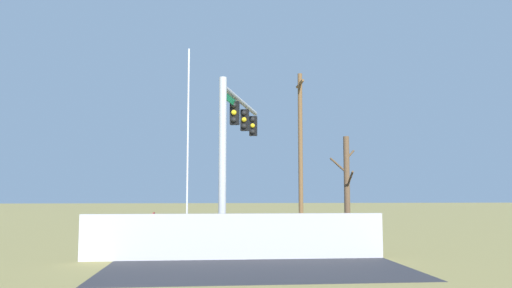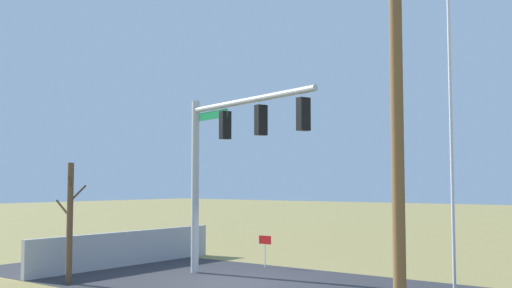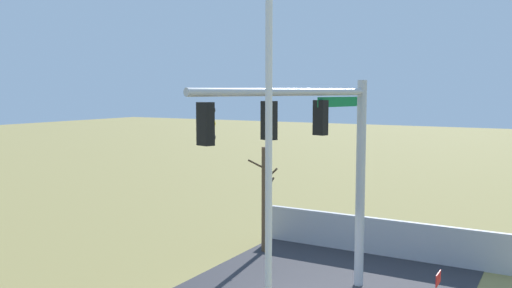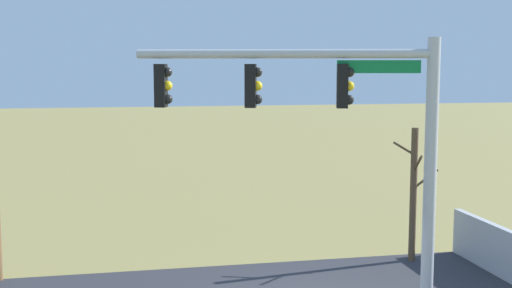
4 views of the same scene
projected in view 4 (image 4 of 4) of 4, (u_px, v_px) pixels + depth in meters
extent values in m
cylinder|color=#B2B5BA|center=(430.00, 182.00, 14.30)|extent=(0.28, 0.28, 6.28)
cylinder|color=#B2B5BA|center=(283.00, 54.00, 14.23)|extent=(6.29, 1.97, 0.20)
cube|color=#0F7238|center=(379.00, 67.00, 14.10)|extent=(1.74, 0.52, 0.28)
cube|color=black|center=(342.00, 86.00, 14.21)|extent=(0.33, 0.41, 0.96)
sphere|color=black|center=(349.00, 72.00, 14.16)|extent=(0.22, 0.22, 0.22)
sphere|color=yellow|center=(349.00, 86.00, 14.20)|extent=(0.22, 0.22, 0.22)
sphere|color=black|center=(349.00, 100.00, 14.23)|extent=(0.22, 0.22, 0.22)
cube|color=black|center=(251.00, 86.00, 14.36)|extent=(0.33, 0.41, 0.96)
sphere|color=black|center=(257.00, 72.00, 14.32)|extent=(0.22, 0.22, 0.22)
sphere|color=yellow|center=(257.00, 86.00, 14.35)|extent=(0.22, 0.22, 0.22)
sphere|color=black|center=(257.00, 99.00, 14.39)|extent=(0.22, 0.22, 0.22)
cube|color=black|center=(161.00, 86.00, 14.52)|extent=(0.33, 0.41, 0.96)
sphere|color=black|center=(167.00, 72.00, 14.47)|extent=(0.22, 0.22, 0.22)
sphere|color=yellow|center=(168.00, 86.00, 14.51)|extent=(0.22, 0.22, 0.22)
sphere|color=black|center=(168.00, 99.00, 14.54)|extent=(0.22, 0.22, 0.22)
cylinder|color=brown|center=(413.00, 195.00, 18.86)|extent=(0.20, 0.20, 3.91)
cylinder|color=brown|center=(426.00, 179.00, 18.88)|extent=(0.78, 0.07, 0.57)
cylinder|color=brown|center=(404.00, 149.00, 18.85)|extent=(0.54, 0.47, 0.39)
cylinder|color=brown|center=(418.00, 164.00, 18.48)|extent=(0.12, 0.61, 0.55)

